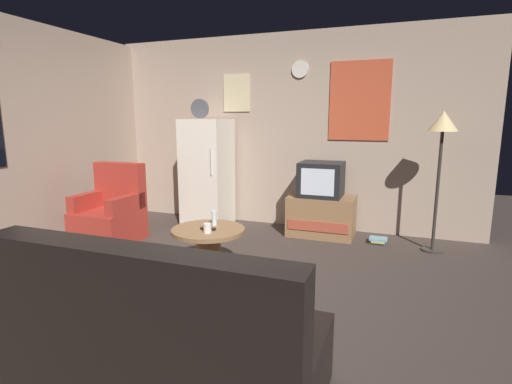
{
  "coord_description": "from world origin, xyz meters",
  "views": [
    {
      "loc": [
        1.5,
        -2.86,
        1.51
      ],
      "look_at": [
        0.12,
        0.9,
        0.75
      ],
      "focal_mm": 27.32,
      "sensor_mm": 36.0,
      "label": 1
    }
  ],
  "objects_px": {
    "armchair": "(111,214)",
    "couch": "(163,342)",
    "coffee_table": "(209,250)",
    "remote_control": "(208,229)",
    "crt_tv": "(321,179)",
    "standing_lamp": "(442,132)",
    "wine_glass": "(214,218)",
    "fridge": "(207,172)",
    "mug_ceramic_white": "(207,228)",
    "book_stack": "(378,240)",
    "tv_stand": "(321,216)"
  },
  "relations": [
    {
      "from": "remote_control",
      "to": "book_stack",
      "type": "bearing_deg",
      "value": 42.7
    },
    {
      "from": "crt_tv",
      "to": "standing_lamp",
      "type": "height_order",
      "value": "standing_lamp"
    },
    {
      "from": "fridge",
      "to": "book_stack",
      "type": "xyz_separation_m",
      "value": [
        2.37,
        -0.08,
        -0.72
      ]
    },
    {
      "from": "coffee_table",
      "to": "couch",
      "type": "relative_size",
      "value": 0.42
    },
    {
      "from": "crt_tv",
      "to": "couch",
      "type": "relative_size",
      "value": 0.32
    },
    {
      "from": "armchair",
      "to": "couch",
      "type": "distance_m",
      "value": 3.05
    },
    {
      "from": "armchair",
      "to": "couch",
      "type": "bearing_deg",
      "value": -44.6
    },
    {
      "from": "coffee_table",
      "to": "couch",
      "type": "xyz_separation_m",
      "value": [
        0.57,
        -1.66,
        0.09
      ]
    },
    {
      "from": "wine_glass",
      "to": "armchair",
      "type": "xyz_separation_m",
      "value": [
        -1.61,
        0.36,
        -0.18
      ]
    },
    {
      "from": "fridge",
      "to": "crt_tv",
      "type": "relative_size",
      "value": 3.28
    },
    {
      "from": "armchair",
      "to": "book_stack",
      "type": "relative_size",
      "value": 4.59
    },
    {
      "from": "wine_glass",
      "to": "mug_ceramic_white",
      "type": "xyz_separation_m",
      "value": [
        0.06,
        -0.26,
        -0.03
      ]
    },
    {
      "from": "crt_tv",
      "to": "armchair",
      "type": "height_order",
      "value": "crt_tv"
    },
    {
      "from": "standing_lamp",
      "to": "wine_glass",
      "type": "relative_size",
      "value": 10.6
    },
    {
      "from": "crt_tv",
      "to": "wine_glass",
      "type": "relative_size",
      "value": 3.6
    },
    {
      "from": "tv_stand",
      "to": "armchair",
      "type": "relative_size",
      "value": 0.88
    },
    {
      "from": "couch",
      "to": "mug_ceramic_white",
      "type": "bearing_deg",
      "value": 108.57
    },
    {
      "from": "fridge",
      "to": "coffee_table",
      "type": "xyz_separation_m",
      "value": [
        0.83,
        -1.6,
        -0.53
      ]
    },
    {
      "from": "mug_ceramic_white",
      "to": "couch",
      "type": "relative_size",
      "value": 0.05
    },
    {
      "from": "couch",
      "to": "fridge",
      "type": "bearing_deg",
      "value": 113.29
    },
    {
      "from": "coffee_table",
      "to": "armchair",
      "type": "bearing_deg",
      "value": 163.04
    },
    {
      "from": "mug_ceramic_white",
      "to": "book_stack",
      "type": "bearing_deg",
      "value": 48.26
    },
    {
      "from": "coffee_table",
      "to": "remote_control",
      "type": "bearing_deg",
      "value": -64.4
    },
    {
      "from": "standing_lamp",
      "to": "couch",
      "type": "distance_m",
      "value": 3.64
    },
    {
      "from": "wine_glass",
      "to": "mug_ceramic_white",
      "type": "height_order",
      "value": "wine_glass"
    },
    {
      "from": "fridge",
      "to": "mug_ceramic_white",
      "type": "xyz_separation_m",
      "value": [
        0.89,
        -1.73,
        -0.26
      ]
    },
    {
      "from": "standing_lamp",
      "to": "book_stack",
      "type": "xyz_separation_m",
      "value": [
        -0.6,
        0.07,
        -1.32
      ]
    },
    {
      "from": "crt_tv",
      "to": "armchair",
      "type": "xyz_separation_m",
      "value": [
        -2.39,
        -1.14,
        -0.4
      ]
    },
    {
      "from": "coffee_table",
      "to": "armchair",
      "type": "height_order",
      "value": "armchair"
    },
    {
      "from": "tv_stand",
      "to": "armchair",
      "type": "xyz_separation_m",
      "value": [
        -2.41,
        -1.14,
        0.08
      ]
    },
    {
      "from": "crt_tv",
      "to": "wine_glass",
      "type": "distance_m",
      "value": 1.71
    },
    {
      "from": "crt_tv",
      "to": "armchair",
      "type": "bearing_deg",
      "value": -154.57
    },
    {
      "from": "standing_lamp",
      "to": "couch",
      "type": "height_order",
      "value": "standing_lamp"
    },
    {
      "from": "crt_tv",
      "to": "wine_glass",
      "type": "xyz_separation_m",
      "value": [
        -0.79,
        -1.5,
        -0.22
      ]
    },
    {
      "from": "fridge",
      "to": "armchair",
      "type": "bearing_deg",
      "value": -124.68
    },
    {
      "from": "mug_ceramic_white",
      "to": "crt_tv",
      "type": "bearing_deg",
      "value": 67.38
    },
    {
      "from": "standing_lamp",
      "to": "wine_glass",
      "type": "bearing_deg",
      "value": -148.12
    },
    {
      "from": "armchair",
      "to": "fridge",
      "type": "bearing_deg",
      "value": 55.32
    },
    {
      "from": "fridge",
      "to": "remote_control",
      "type": "bearing_deg",
      "value": -62.67
    },
    {
      "from": "fridge",
      "to": "wine_glass",
      "type": "height_order",
      "value": "fridge"
    },
    {
      "from": "coffee_table",
      "to": "mug_ceramic_white",
      "type": "distance_m",
      "value": 0.3
    },
    {
      "from": "standing_lamp",
      "to": "remote_control",
      "type": "bearing_deg",
      "value": -144.85
    },
    {
      "from": "fridge",
      "to": "wine_glass",
      "type": "distance_m",
      "value": 1.71
    },
    {
      "from": "remote_control",
      "to": "crt_tv",
      "type": "bearing_deg",
      "value": 61.95
    },
    {
      "from": "coffee_table",
      "to": "book_stack",
      "type": "xyz_separation_m",
      "value": [
        1.54,
        1.52,
        -0.19
      ]
    },
    {
      "from": "wine_glass",
      "to": "book_stack",
      "type": "height_order",
      "value": "wine_glass"
    },
    {
      "from": "tv_stand",
      "to": "coffee_table",
      "type": "relative_size",
      "value": 1.17
    },
    {
      "from": "fridge",
      "to": "remote_control",
      "type": "height_order",
      "value": "fridge"
    },
    {
      "from": "coffee_table",
      "to": "book_stack",
      "type": "height_order",
      "value": "coffee_table"
    },
    {
      "from": "fridge",
      "to": "standing_lamp",
      "type": "relative_size",
      "value": 1.11
    }
  ]
}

